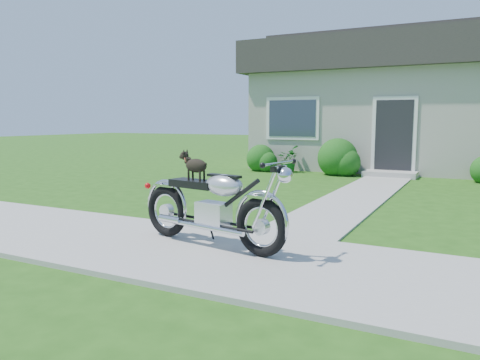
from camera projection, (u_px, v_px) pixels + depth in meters
name	position (u px, v px, depth m)	size (l,w,h in m)	color
ground	(397.00, 283.00, 4.48)	(80.00, 80.00, 0.00)	#235114
sidewalk	(397.00, 281.00, 4.48)	(24.00, 2.20, 0.04)	#9E9B93
walkway	(359.00, 195.00, 9.57)	(1.20, 8.00, 0.03)	#9E9B93
house	(460.00, 101.00, 14.80)	(12.60, 7.03, 4.50)	#B7B0A6
shrub_row	(472.00, 164.00, 11.71)	(10.51, 1.19, 1.19)	#1B5316
potted_plant_left	(288.00, 159.00, 14.00)	(0.71, 0.62, 0.79)	#17581A
motorcycle_with_dog	(213.00, 205.00, 5.57)	(2.21, 0.73, 1.12)	black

